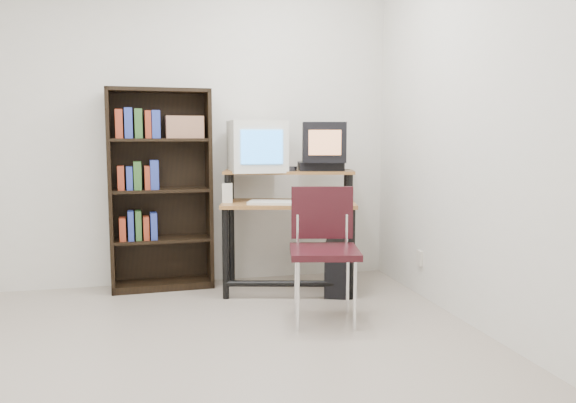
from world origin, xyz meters
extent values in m
cube|color=#AFA291|center=(0.00, 0.00, -0.01)|extent=(4.00, 4.00, 0.01)
cube|color=silver|center=(0.00, 2.00, 1.30)|extent=(4.00, 0.01, 2.60)
cube|color=silver|center=(0.00, -2.00, 1.30)|extent=(4.00, 0.01, 2.60)
cube|color=silver|center=(2.00, 0.00, 1.30)|extent=(0.01, 4.00, 2.60)
cube|color=#946230|center=(1.01, 1.50, 0.72)|extent=(1.15, 0.76, 0.03)
cube|color=#946230|center=(1.03, 1.61, 0.97)|extent=(1.10, 0.56, 0.02)
cylinder|color=black|center=(0.48, 1.40, 0.36)|extent=(0.05, 0.05, 0.72)
cylinder|color=black|center=(1.43, 1.17, 0.36)|extent=(0.05, 0.05, 0.72)
cylinder|color=black|center=(0.58, 1.84, 0.49)|extent=(0.05, 0.05, 0.98)
cylinder|color=black|center=(1.53, 1.61, 0.49)|extent=(0.05, 0.05, 0.98)
cylinder|color=black|center=(0.95, 1.28, 0.12)|extent=(0.96, 0.28, 0.05)
cube|color=silver|center=(0.78, 1.67, 1.18)|extent=(0.44, 0.44, 0.42)
cube|color=#3091FF|center=(0.78, 1.45, 1.18)|extent=(0.33, 0.01, 0.26)
cube|color=black|center=(1.29, 1.55, 1.01)|extent=(0.40, 0.32, 0.08)
cube|color=black|center=(1.30, 1.53, 1.21)|extent=(0.41, 0.40, 0.32)
cube|color=tan|center=(1.26, 1.36, 1.21)|extent=(0.25, 0.07, 0.20)
cylinder|color=#26262B|center=(1.02, 1.53, 0.99)|extent=(0.13, 0.13, 0.05)
cube|color=silver|center=(0.90, 1.40, 0.74)|extent=(0.51, 0.36, 0.03)
cube|color=black|center=(1.24, 1.36, 0.72)|extent=(0.26, 0.23, 0.01)
cube|color=white|center=(1.25, 1.36, 0.74)|extent=(0.11, 0.09, 0.03)
cube|color=silver|center=(0.52, 1.57, 0.80)|extent=(0.09, 0.09, 0.17)
cube|color=black|center=(1.39, 1.38, 0.21)|extent=(0.34, 0.49, 0.42)
cube|color=black|center=(1.06, 0.69, 0.49)|extent=(0.54, 0.54, 0.04)
cube|color=black|center=(1.10, 0.89, 0.73)|extent=(0.43, 0.13, 0.37)
cylinder|color=silver|center=(0.84, 0.55, 0.23)|extent=(0.02, 0.02, 0.47)
cylinder|color=silver|center=(1.20, 0.47, 0.23)|extent=(0.02, 0.02, 0.47)
cylinder|color=silver|center=(0.92, 0.91, 0.23)|extent=(0.02, 0.02, 0.47)
cylinder|color=silver|center=(1.28, 0.83, 0.23)|extent=(0.02, 0.02, 0.47)
cube|color=black|center=(-0.39, 1.81, 0.82)|extent=(0.04, 0.27, 1.64)
cube|color=black|center=(0.40, 1.85, 0.82)|extent=(0.04, 0.27, 1.64)
cube|color=black|center=(0.00, 1.96, 0.82)|extent=(0.82, 0.06, 1.64)
cube|color=black|center=(0.01, 1.83, 1.63)|extent=(0.83, 0.31, 0.03)
cube|color=black|center=(0.01, 1.83, 0.03)|extent=(0.83, 0.31, 0.06)
cube|color=black|center=(0.01, 1.83, 0.41)|extent=(0.77, 0.29, 0.03)
cube|color=black|center=(0.01, 1.83, 0.82)|extent=(0.77, 0.29, 0.02)
cube|color=black|center=(0.01, 1.83, 1.23)|extent=(0.77, 0.29, 0.02)
cube|color=#8A5F46|center=(0.20, 1.84, 1.33)|extent=(0.31, 0.21, 0.18)
cube|color=beige|center=(1.99, 1.15, 0.30)|extent=(0.02, 0.08, 0.12)
camera|label=1|loc=(-0.03, -2.86, 1.26)|focal=35.00mm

